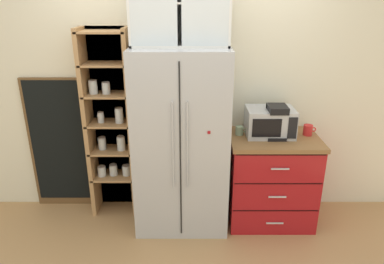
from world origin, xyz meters
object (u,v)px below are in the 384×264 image
object	(u,v)px
microwave	(270,122)
mug_sage	(239,130)
coffee_maker	(276,121)
chalkboard_menu	(59,144)
bottle_clear	(276,127)
refrigerator	(181,141)
bottle_amber	(274,123)
mug_red	(308,130)

from	to	relation	value
microwave	mug_sage	world-z (taller)	microwave
coffee_maker	mug_sage	xyz separation A→B (m)	(-0.32, 0.05, -0.11)
mug_sage	chalkboard_menu	bearing A→B (deg)	173.40
chalkboard_menu	bottle_clear	bearing A→B (deg)	-8.02
refrigerator	coffee_maker	distance (m)	0.89
microwave	coffee_maker	bearing A→B (deg)	-43.69
coffee_maker	chalkboard_menu	world-z (taller)	chalkboard_menu
mug_sage	bottle_amber	distance (m)	0.33
coffee_maker	chalkboard_menu	bearing A→B (deg)	173.05
mug_red	bottle_clear	xyz separation A→B (m)	(-0.32, -0.08, 0.06)
bottle_amber	mug_sage	bearing A→B (deg)	-179.71
chalkboard_menu	mug_red	bearing A→B (deg)	-5.04
coffee_maker	mug_red	size ratio (longest dim) A/B	2.59
microwave	chalkboard_menu	xyz separation A→B (m)	(-2.09, 0.22, -0.32)
bottle_amber	chalkboard_menu	size ratio (longest dim) A/B	0.20
microwave	bottle_amber	xyz separation A→B (m)	(0.04, 0.01, -0.01)
microwave	bottle_clear	world-z (taller)	microwave
refrigerator	microwave	distance (m)	0.84
mug_red	bottle_clear	bearing A→B (deg)	-165.42
microwave	bottle_clear	distance (m)	0.10
chalkboard_menu	mug_sage	bearing A→B (deg)	-6.60
microwave	bottle_amber	world-z (taller)	bottle_amber
refrigerator	mug_red	bearing A→B (deg)	3.74
mug_red	mug_sage	bearing A→B (deg)	179.38
bottle_clear	chalkboard_menu	size ratio (longest dim) A/B	0.18
refrigerator	coffee_maker	bearing A→B (deg)	2.29
bottle_amber	chalkboard_menu	bearing A→B (deg)	174.43
bottle_amber	refrigerator	bearing A→B (deg)	-174.32
mug_red	chalkboard_menu	size ratio (longest dim) A/B	0.09
refrigerator	microwave	xyz separation A→B (m)	(0.83, 0.08, 0.16)
mug_sage	bottle_clear	xyz separation A→B (m)	(0.32, -0.09, 0.07)
mug_red	mug_sage	xyz separation A→B (m)	(-0.64, 0.01, -0.01)
bottle_amber	chalkboard_menu	distance (m)	2.17
bottle_clear	bottle_amber	world-z (taller)	bottle_amber
refrigerator	bottle_clear	size ratio (longest dim) A/B	6.78
bottle_clear	refrigerator	bearing A→B (deg)	179.61
bottle_clear	bottle_amber	bearing A→B (deg)	90.00
coffee_maker	bottle_amber	bearing A→B (deg)	90.00
microwave	bottle_amber	bearing A→B (deg)	12.63
coffee_maker	mug_sage	world-z (taller)	coffee_maker
bottle_clear	chalkboard_menu	distance (m)	2.18
microwave	refrigerator	bearing A→B (deg)	-174.69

